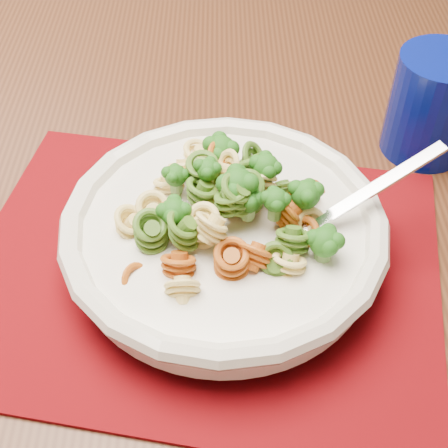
{
  "coord_description": "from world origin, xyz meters",
  "views": [
    {
      "loc": [
        0.38,
        -0.8,
        1.12
      ],
      "look_at": [
        0.37,
        -0.45,
        0.74
      ],
      "focal_mm": 50.0,
      "sensor_mm": 36.0,
      "label": 1
    }
  ],
  "objects": [
    {
      "name": "placemat",
      "position": [
        0.35,
        -0.47,
        0.7
      ],
      "size": [
        0.44,
        0.37,
        0.0
      ],
      "primitive_type": "cube",
      "rotation": [
        0.0,
        0.0,
        -0.15
      ],
      "color": "#620406",
      "rests_on": "dining_table"
    },
    {
      "name": "fork",
      "position": [
        0.43,
        -0.46,
        0.75
      ],
      "size": [
        0.17,
        0.1,
        0.08
      ],
      "primitive_type": null,
      "rotation": [
        0.0,
        -0.35,
        0.46
      ],
      "color": "silver",
      "rests_on": "pasta_bowl"
    },
    {
      "name": "dining_table",
      "position": [
        0.38,
        -0.4,
        0.61
      ],
      "size": [
        1.46,
        0.97,
        0.7
      ],
      "rotation": [
        0.0,
        0.0,
        0.03
      ],
      "color": "#4C2815",
      "rests_on": "ground"
    },
    {
      "name": "pasta_bowl",
      "position": [
        0.37,
        -0.45,
        0.74
      ],
      "size": [
        0.27,
        0.27,
        0.05
      ],
      "color": "silver",
      "rests_on": "placemat"
    },
    {
      "name": "pasta_broccoli_heap",
      "position": [
        0.37,
        -0.45,
        0.75
      ],
      "size": [
        0.23,
        0.23,
        0.06
      ],
      "primitive_type": null,
      "color": "#EAD273",
      "rests_on": "pasta_bowl"
    },
    {
      "name": "tumbler",
      "position": [
        0.57,
        -0.29,
        0.75
      ],
      "size": [
        0.09,
        0.09,
        0.11
      ],
      "primitive_type": "cylinder",
      "color": "#040F60",
      "rests_on": "dining_table"
    }
  ]
}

